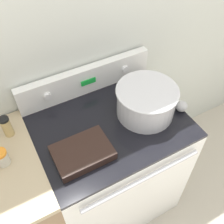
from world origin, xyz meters
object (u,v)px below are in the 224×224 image
spice_jar_black_cap (7,127)px  spice_jar_orange_cap (2,158)px  mixing_bowl (146,100)px  ladle (179,104)px  casserole_dish (82,152)px

spice_jar_black_cap → spice_jar_orange_cap: size_ratio=1.42×
mixing_bowl → spice_jar_black_cap: 0.72m
mixing_bowl → spice_jar_black_cap: bearing=164.1°
spice_jar_black_cap → spice_jar_orange_cap: spice_jar_black_cap is taller
mixing_bowl → spice_jar_black_cap: mixing_bowl is taller
ladle → spice_jar_black_cap: size_ratio=2.40×
casserole_dish → spice_jar_orange_cap: bearing=158.9°
spice_jar_orange_cap → mixing_bowl: bearing=-3.1°
mixing_bowl → spice_jar_orange_cap: 0.76m
ladle → spice_jar_orange_cap: (-0.95, 0.10, 0.03)m
mixing_bowl → spice_jar_orange_cap: mixing_bowl is taller
casserole_dish → spice_jar_orange_cap: size_ratio=3.27×
spice_jar_black_cap → casserole_dish: bearing=-46.3°
casserole_dish → spice_jar_black_cap: bearing=133.7°
casserole_dish → ladle: ladle is taller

